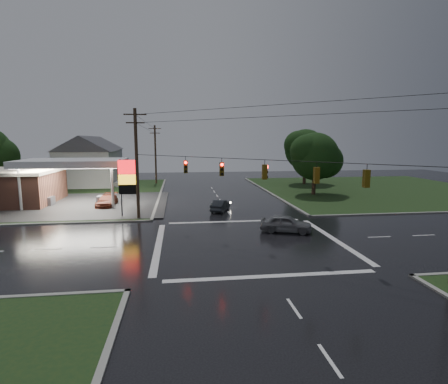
{
  "coord_description": "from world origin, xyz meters",
  "views": [
    {
      "loc": [
        -5.32,
        -26.09,
        7.98
      ],
      "look_at": [
        -1.1,
        6.66,
        3.0
      ],
      "focal_mm": 28.0,
      "sensor_mm": 36.0,
      "label": 1
    }
  ],
  "objects": [
    {
      "name": "tree_ne_far",
      "position": [
        17.15,
        33.99,
        6.18
      ],
      "size": [
        8.46,
        7.2,
        9.8
      ],
      "color": "black",
      "rests_on": "ground"
    },
    {
      "name": "gas_station",
      "position": [
        -25.68,
        19.7,
        2.55
      ],
      "size": [
        26.2,
        18.0,
        5.6
      ],
      "color": "#2D2D2D",
      "rests_on": "ground"
    },
    {
      "name": "tree_ne_near",
      "position": [
        14.14,
        21.99,
        5.56
      ],
      "size": [
        7.99,
        6.8,
        8.98
      ],
      "color": "black",
      "rests_on": "ground"
    },
    {
      "name": "ground",
      "position": [
        0.0,
        0.0,
        0.0
      ],
      "size": [
        120.0,
        120.0,
        0.0
      ],
      "primitive_type": "plane",
      "color": "black",
      "rests_on": "ground"
    },
    {
      "name": "traffic_signals",
      "position": [
        0.02,
        -0.02,
        6.48
      ],
      "size": [
        26.87,
        26.87,
        1.47
      ],
      "color": "black",
      "rests_on": "ground"
    },
    {
      "name": "utility_pole_nw",
      "position": [
        -9.5,
        9.5,
        5.72
      ],
      "size": [
        2.2,
        0.32,
        11.0
      ],
      "color": "#382619",
      "rests_on": "ground"
    },
    {
      "name": "car_crossing",
      "position": [
        3.81,
        2.56,
        0.76
      ],
      "size": [
        4.78,
        3.17,
        1.51
      ],
      "primitive_type": "imported",
      "rotation": [
        0.0,
        0.0,
        1.23
      ],
      "color": "slate",
      "rests_on": "ground"
    },
    {
      "name": "car_north",
      "position": [
        -0.8,
        12.28,
        0.64
      ],
      "size": [
        2.71,
        4.09,
        1.28
      ],
      "primitive_type": "imported",
      "rotation": [
        0.0,
        0.0,
        2.76
      ],
      "color": "#21252A",
      "rests_on": "ground"
    },
    {
      "name": "grass_nw",
      "position": [
        -26.0,
        26.0,
        0.04
      ],
      "size": [
        36.0,
        36.0,
        0.08
      ],
      "primitive_type": "cube",
      "color": "#173216",
      "rests_on": "ground"
    },
    {
      "name": "utility_pole_n",
      "position": [
        -9.5,
        38.0,
        5.47
      ],
      "size": [
        2.2,
        0.32,
        10.5
      ],
      "color": "#382619",
      "rests_on": "ground"
    },
    {
      "name": "house_near",
      "position": [
        -20.95,
        36.0,
        4.41
      ],
      "size": [
        11.05,
        8.48,
        8.6
      ],
      "color": "silver",
      "rests_on": "ground"
    },
    {
      "name": "house_far",
      "position": [
        -21.95,
        48.0,
        4.41
      ],
      "size": [
        11.05,
        8.48,
        8.6
      ],
      "color": "silver",
      "rests_on": "ground"
    },
    {
      "name": "pylon_sign",
      "position": [
        -10.5,
        10.5,
        4.01
      ],
      "size": [
        2.0,
        0.35,
        6.0
      ],
      "color": "#59595E",
      "rests_on": "ground"
    },
    {
      "name": "car_pump",
      "position": [
        -14.04,
        16.83,
        0.69
      ],
      "size": [
        2.16,
        4.85,
        1.38
      ],
      "primitive_type": "imported",
      "rotation": [
        0.0,
        0.0,
        -0.05
      ],
      "color": "#582214",
      "rests_on": "ground"
    },
    {
      "name": "grass_ne",
      "position": [
        26.0,
        26.0,
        0.04
      ],
      "size": [
        36.0,
        36.0,
        0.08
      ],
      "primitive_type": "cube",
      "color": "#173216",
      "rests_on": "ground"
    }
  ]
}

